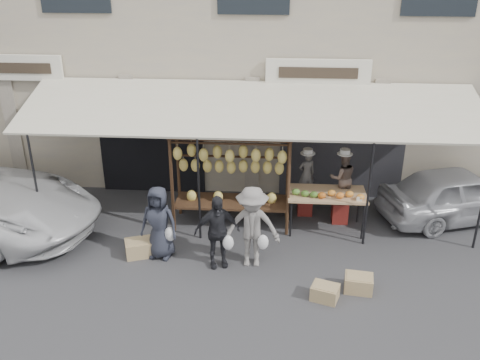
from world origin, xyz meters
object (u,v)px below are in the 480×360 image
Objects in this scene: customer_right at (252,227)px; produce_table at (327,195)px; crate_near_a at (325,292)px; banana_rack at (231,161)px; sedan at (459,194)px; customer_mid at (217,231)px; crate_far at (139,248)px; customer_left at (159,223)px; crate_near_b at (359,283)px; vendor_left at (307,174)px; vendor_right at (343,178)px.

produce_table is at bearing 42.23° from customer_right.
customer_right is 3.59× the size of crate_near_a.
customer_right reaches higher than crate_near_a.
sedan is at bearing 7.20° from banana_rack.
crate_near_a is at bearing -94.12° from produce_table.
customer_mid is (-2.23, -1.53, -0.11)m from produce_table.
banana_rack is 5.52× the size of crate_near_a.
crate_far is (-2.32, 0.18, -0.68)m from customer_right.
customer_right is 5.15m from sedan.
customer_left is 3.04× the size of crate_near_b.
vendor_left is 0.70× the size of customer_left.
customer_right is (-1.56, -1.46, -0.03)m from produce_table.
banana_rack is 2.53m from vendor_right.
crate_near_b is at bearing -4.25° from customer_left.
banana_rack is at bearing 3.22° from vendor_left.
crate_near_b is (0.46, -2.19, -0.72)m from produce_table.
banana_rack is 2.09m from customer_left.
produce_table is 0.61m from vendor_right.
vendor_left is 0.30× the size of sedan.
customer_mid is 5.79m from sedan.
vendor_left is at bearing 36.05° from customer_mid.
crate_near_b is 0.93× the size of crate_far.
vendor_left reaches higher than crate_near_b.
vendor_right is 0.79× the size of customer_mid.
customer_left reaches higher than crate_near_b.
vendor_left is at bearing 61.83° from customer_right.
customer_left is 0.76m from crate_far.
customer_right reaches higher than customer_mid.
customer_right is at bearing 3.40° from customer_left.
customer_left is 3.53m from crate_near_a.
customer_mid reaches higher than crate_far.
sedan reaches higher than crate_near_a.
produce_table is at bearing -3.20° from banana_rack.
vendor_left is 2.30× the size of crate_near_a.
vendor_left is 0.90× the size of vendor_right.
customer_mid reaches higher than crate_near_a.
crate_near_a is (0.23, -3.27, -0.88)m from vendor_left.
vendor_right is 2.37× the size of crate_near_b.
crate_near_b is (2.01, -0.73, -0.69)m from customer_right.
vendor_right reaches higher than crate_near_a.
banana_rack is 1.83m from customer_mid.
vendor_left reaches higher than customer_mid.
vendor_right is at bearing 33.29° from customer_left.
produce_table is 4.14m from crate_far.
customer_right is at bearing -71.15° from banana_rack.
customer_left is at bearing -133.72° from banana_rack.
vendor_right is at bearing 49.53° from produce_table.
produce_table reaches higher than crate_far.
banana_rack is 1.53× the size of produce_table.
sedan is at bearing 179.87° from vendor_right.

